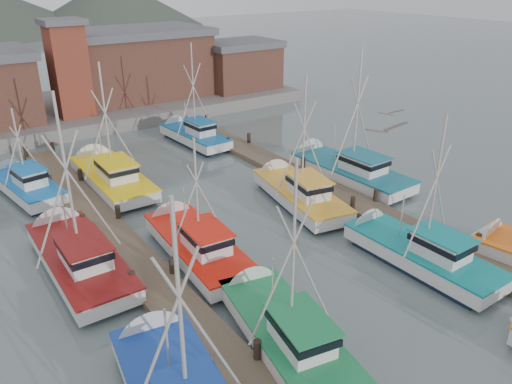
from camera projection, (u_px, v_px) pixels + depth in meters
ground at (337, 287)px, 23.40m from camera, size 260.00×260.00×0.00m
dock_left at (163, 293)px, 22.66m from camera, size 2.30×46.00×1.50m
dock_right at (375, 213)px, 30.01m from camera, size 2.30×46.00×1.50m
quay at (84, 109)px, 50.76m from camera, size 44.00×16.00×1.20m
shed_center at (136, 63)px, 52.24m from camera, size 14.84×9.54×6.90m
shed_right at (239, 64)px, 56.13m from camera, size 8.48×6.36×5.20m
lookout_tower at (69, 68)px, 44.70m from camera, size 3.60×3.60×8.50m
boat_4 at (282, 329)px, 19.65m from camera, size 4.19×9.02×8.79m
boat_5 at (413, 251)px, 25.12m from camera, size 3.47×8.71×8.62m
boat_8 at (194, 243)px, 25.81m from camera, size 3.35×8.99×7.31m
boat_9 at (296, 192)px, 31.72m from camera, size 4.35×9.27×9.05m
boat_10 at (77, 255)px, 24.70m from camera, size 4.07×9.63×9.87m
boat_11 at (344, 169)px, 35.34m from camera, size 4.13×10.08×10.05m
boat_12 at (109, 175)px, 34.27m from camera, size 3.81×9.85×9.35m
boat_13 at (192, 135)px, 42.64m from camera, size 3.58×8.42×9.05m
boat_14 at (24, 184)px, 32.85m from camera, size 3.54×8.22×6.50m
gull_near at (387, 130)px, 14.35m from camera, size 1.55×0.65×0.24m
gull_far at (391, 113)px, 24.54m from camera, size 1.50×0.66×0.24m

